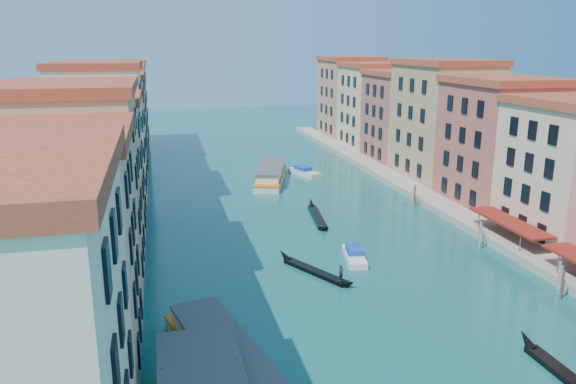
% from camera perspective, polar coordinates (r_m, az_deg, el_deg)
% --- Properties ---
extents(left_bank_palazzos, '(12.80, 128.40, 21.00)m').
position_cam_1_polar(left_bank_palazzos, '(82.86, -18.72, 4.50)').
color(left_bank_palazzos, beige).
rests_on(left_bank_palazzos, ground).
extents(right_bank_palazzos, '(12.80, 128.40, 21.00)m').
position_cam_1_polar(right_bank_palazzos, '(95.55, 17.10, 5.92)').
color(right_bank_palazzos, '#98452F').
rests_on(right_bank_palazzos, ground).
extents(quay, '(4.00, 140.00, 1.00)m').
position_cam_1_polar(quay, '(93.63, 12.43, 0.28)').
color(quay, '#B0A28E').
rests_on(quay, ground).
extents(mooring_poles_right, '(1.44, 54.24, 3.20)m').
position_cam_1_polar(mooring_poles_right, '(62.52, 24.34, -7.27)').
color(mooring_poles_right, '#502C1B').
rests_on(mooring_poles_right, ground).
extents(vaporetto_near, '(8.27, 18.77, 2.72)m').
position_cam_1_polar(vaporetto_near, '(42.48, -6.42, -16.71)').
color(vaporetto_near, silver).
rests_on(vaporetto_near, ground).
extents(vaporetto_far, '(9.41, 19.06, 2.77)m').
position_cam_1_polar(vaporetto_far, '(99.11, -1.74, 1.86)').
color(vaporetto_far, silver).
rests_on(vaporetto_far, ground).
extents(gondola_fore, '(6.28, 10.63, 2.32)m').
position_cam_1_polar(gondola_fore, '(59.56, 2.76, -7.93)').
color(gondola_fore, black).
rests_on(gondola_fore, ground).
extents(gondola_right, '(1.24, 12.36, 2.47)m').
position_cam_1_polar(gondola_right, '(46.26, 27.20, -16.66)').
color(gondola_right, black).
rests_on(gondola_right, ground).
extents(gondola_far, '(2.63, 13.30, 1.88)m').
position_cam_1_polar(gondola_far, '(77.95, 2.94, -2.40)').
color(gondola_far, black).
rests_on(gondola_far, ground).
extents(motorboat_mid, '(3.12, 6.56, 1.30)m').
position_cam_1_polar(motorboat_mid, '(63.63, 6.75, -6.38)').
color(motorboat_mid, white).
rests_on(motorboat_mid, ground).
extents(motorboat_far, '(4.83, 7.84, 1.55)m').
position_cam_1_polar(motorboat_far, '(103.68, 1.66, 2.07)').
color(motorboat_far, silver).
rests_on(motorboat_far, ground).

